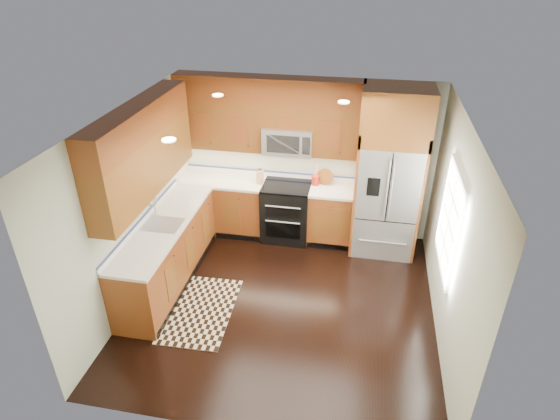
% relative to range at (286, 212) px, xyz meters
% --- Properties ---
extents(ground, '(4.00, 4.00, 0.00)m').
position_rel_range_xyz_m(ground, '(0.25, -1.67, -0.47)').
color(ground, black).
rests_on(ground, ground).
extents(wall_back, '(4.00, 0.02, 2.60)m').
position_rel_range_xyz_m(wall_back, '(0.25, 0.33, 0.83)').
color(wall_back, beige).
rests_on(wall_back, ground).
extents(wall_left, '(0.02, 4.00, 2.60)m').
position_rel_range_xyz_m(wall_left, '(-1.75, -1.67, 0.83)').
color(wall_left, beige).
rests_on(wall_left, ground).
extents(wall_right, '(0.02, 4.00, 2.60)m').
position_rel_range_xyz_m(wall_right, '(2.25, -1.67, 0.83)').
color(wall_right, beige).
rests_on(wall_right, ground).
extents(window, '(0.04, 1.10, 1.30)m').
position_rel_range_xyz_m(window, '(2.23, -1.47, 0.93)').
color(window, white).
rests_on(window, ground).
extents(base_cabinets, '(2.85, 3.00, 0.90)m').
position_rel_range_xyz_m(base_cabinets, '(-0.98, -0.77, -0.02)').
color(base_cabinets, brown).
rests_on(base_cabinets, ground).
extents(countertop, '(2.86, 3.01, 0.04)m').
position_rel_range_xyz_m(countertop, '(-0.84, -0.65, 0.45)').
color(countertop, silver).
rests_on(countertop, base_cabinets).
extents(upper_cabinets, '(2.85, 3.00, 1.15)m').
position_rel_range_xyz_m(upper_cabinets, '(-0.90, -0.58, 1.56)').
color(upper_cabinets, brown).
rests_on(upper_cabinets, ground).
extents(range, '(0.76, 0.67, 0.95)m').
position_rel_range_xyz_m(range, '(0.00, 0.00, 0.00)').
color(range, black).
rests_on(range, ground).
extents(microwave, '(0.76, 0.40, 0.42)m').
position_rel_range_xyz_m(microwave, '(-0.00, 0.13, 1.19)').
color(microwave, '#B2B2B7').
rests_on(microwave, ground).
extents(refrigerator, '(0.98, 0.75, 2.60)m').
position_rel_range_xyz_m(refrigerator, '(1.55, -0.04, 0.83)').
color(refrigerator, '#B2B2B7').
rests_on(refrigerator, ground).
extents(sink_faucet, '(0.54, 0.44, 0.37)m').
position_rel_range_xyz_m(sink_faucet, '(-1.48, -1.44, 0.52)').
color(sink_faucet, '#B2B2B7').
rests_on(sink_faucet, countertop).
extents(rug, '(0.87, 1.40, 0.01)m').
position_rel_range_xyz_m(rug, '(-0.79, -2.02, -0.46)').
color(rug, black).
rests_on(rug, ground).
extents(knife_block, '(0.10, 0.13, 0.25)m').
position_rel_range_xyz_m(knife_block, '(-0.44, 0.04, 0.57)').
color(knife_block, tan).
rests_on(knife_block, countertop).
extents(utensil_crock, '(0.15, 0.15, 0.33)m').
position_rel_range_xyz_m(utensil_crock, '(0.44, 0.13, 0.59)').
color(utensil_crock, '#AA2315').
rests_on(utensil_crock, countertop).
extents(cutting_board, '(0.32, 0.32, 0.02)m').
position_rel_range_xyz_m(cutting_board, '(0.59, 0.17, 0.48)').
color(cutting_board, brown).
rests_on(cutting_board, countertop).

